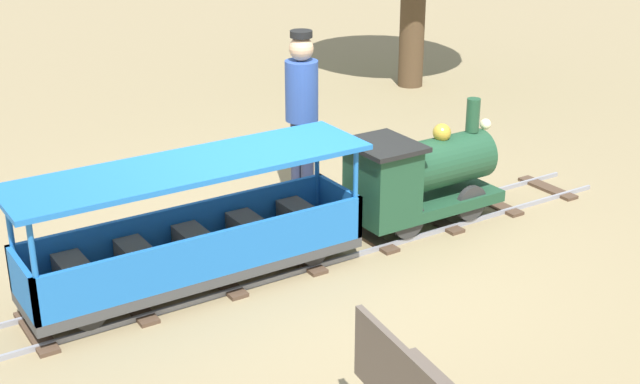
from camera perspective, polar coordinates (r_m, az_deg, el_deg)
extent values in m
plane|color=#8C7A56|center=(7.14, -1.36, -4.42)|extent=(60.00, 60.00, 0.00)
cube|color=gray|center=(7.29, -2.22, -3.66)|extent=(0.03, 6.40, 0.04)
cube|color=gray|center=(6.97, -0.45, -4.92)|extent=(0.03, 6.40, 0.04)
cube|color=#4C3828|center=(6.43, -17.99, -8.67)|extent=(0.66, 0.14, 0.03)
cube|color=#4C3828|center=(6.59, -12.04, -7.18)|extent=(0.66, 0.14, 0.03)
cube|color=#4C3828|center=(6.83, -6.47, -5.72)|extent=(0.66, 0.14, 0.03)
cube|color=#4C3828|center=(7.13, -1.35, -4.31)|extent=(0.66, 0.14, 0.03)
cube|color=#4C3828|center=(7.49, 3.29, -3.00)|extent=(0.66, 0.14, 0.03)
cube|color=#4C3828|center=(7.90, 7.48, -1.80)|extent=(0.66, 0.14, 0.03)
cube|color=#4C3828|center=(8.34, 11.24, -0.72)|extent=(0.66, 0.14, 0.03)
cube|color=#4C3828|center=(8.82, 14.60, 0.25)|extent=(0.66, 0.14, 0.03)
cube|color=#1E472D|center=(7.75, 6.86, -0.68)|extent=(0.54, 1.40, 0.10)
cylinder|color=#1E472D|center=(7.74, 8.12, 2.02)|extent=(0.44, 0.85, 0.44)
cylinder|color=#B7932D|center=(8.01, 10.44, 2.56)|extent=(0.37, 0.02, 0.37)
cylinder|color=#1E472D|center=(7.82, 9.93, 4.96)|extent=(0.12, 0.12, 0.30)
sphere|color=#B7932D|center=(7.62, 7.94, 3.86)|extent=(0.16, 0.16, 0.16)
cube|color=#1E472D|center=(7.35, 4.10, 0.88)|extent=(0.54, 0.45, 0.55)
cube|color=black|center=(7.25, 4.16, 3.05)|extent=(0.62, 0.53, 0.04)
sphere|color=#F2EAB2|center=(7.95, 10.73, 4.37)|extent=(0.10, 0.10, 0.10)
cylinder|color=#2D2D2D|center=(8.11, 7.83, 0.25)|extent=(0.05, 0.32, 0.32)
cylinder|color=#2D2D2D|center=(7.82, 9.82, -0.71)|extent=(0.05, 0.32, 0.32)
cylinder|color=#2D2D2D|center=(7.70, 3.85, -0.79)|extent=(0.05, 0.32, 0.32)
cylinder|color=#2D2D2D|center=(7.40, 5.78, -1.85)|extent=(0.05, 0.32, 0.32)
cube|color=#3F3F3F|center=(6.69, -7.98, -4.85)|extent=(0.62, 2.60, 0.08)
cube|color=blue|center=(6.84, -9.12, -2.30)|extent=(0.04, 2.60, 0.35)
cube|color=blue|center=(6.35, -6.96, -4.13)|extent=(0.04, 2.60, 0.35)
cube|color=blue|center=(7.16, 1.21, -0.86)|extent=(0.62, 0.04, 0.35)
cube|color=blue|center=(6.24, -18.81, -5.76)|extent=(0.62, 0.04, 0.35)
cylinder|color=blue|center=(7.29, -0.20, 1.26)|extent=(0.04, 0.04, 0.75)
cylinder|color=blue|center=(6.86, 2.32, -0.14)|extent=(0.04, 0.04, 0.75)
cylinder|color=blue|center=(6.41, -19.43, -3.09)|extent=(0.04, 0.04, 0.75)
cylinder|color=blue|center=(5.91, -18.05, -5.07)|extent=(0.04, 0.04, 0.75)
cube|color=blue|center=(6.37, -8.36, 1.67)|extent=(0.72, 2.70, 0.04)
cube|color=brown|center=(6.34, -15.62, -5.47)|extent=(0.46, 0.20, 0.24)
cube|color=brown|center=(6.46, -11.75, -4.53)|extent=(0.46, 0.20, 0.24)
cube|color=brown|center=(6.62, -8.05, -3.62)|extent=(0.46, 0.20, 0.24)
cube|color=brown|center=(6.80, -4.55, -2.73)|extent=(0.46, 0.20, 0.24)
cube|color=brown|center=(7.01, -1.24, -1.89)|extent=(0.46, 0.20, 0.24)
cylinder|color=#262626|center=(7.24, -2.17, -2.64)|extent=(0.04, 0.24, 0.24)
cylinder|color=#262626|center=(6.91, -0.38, -3.87)|extent=(0.04, 0.24, 0.24)
cylinder|color=#262626|center=(6.60, -15.95, -6.10)|extent=(0.04, 0.24, 0.24)
cylinder|color=#262626|center=(6.24, -14.76, -7.68)|extent=(0.04, 0.24, 0.24)
cylinder|color=#282D47|center=(8.20, -1.50, 2.20)|extent=(0.12, 0.12, 0.80)
cylinder|color=#282D47|center=(8.06, -0.83, 1.83)|extent=(0.12, 0.12, 0.80)
cylinder|color=#2D4C99|center=(7.92, -1.20, 6.61)|extent=(0.30, 0.30, 0.55)
sphere|color=tan|center=(7.83, -1.23, 9.33)|extent=(0.22, 0.22, 0.22)
cylinder|color=black|center=(7.80, -1.23, 10.26)|extent=(0.20, 0.20, 0.06)
cylinder|color=#4C3823|center=(12.08, 6.07, 11.79)|extent=(0.34, 0.34, 2.12)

